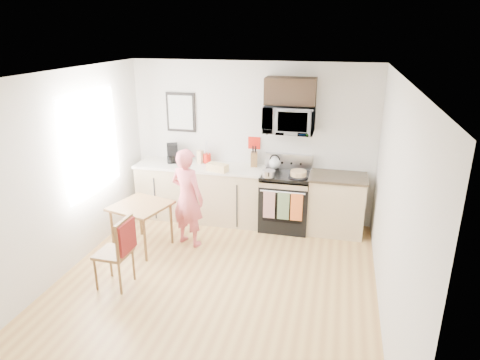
% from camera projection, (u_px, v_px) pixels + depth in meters
% --- Properties ---
extents(floor, '(4.60, 4.60, 0.00)m').
position_uv_depth(floor, '(212.00, 289.00, 5.34)').
color(floor, '#AB7942').
rests_on(floor, ground).
extents(back_wall, '(4.00, 0.04, 2.60)m').
position_uv_depth(back_wall, '(251.00, 143.00, 7.01)').
color(back_wall, beige).
rests_on(back_wall, floor).
extents(front_wall, '(4.00, 0.04, 2.60)m').
position_uv_depth(front_wall, '(105.00, 316.00, 2.79)').
color(front_wall, beige).
rests_on(front_wall, floor).
extents(left_wall, '(0.04, 4.60, 2.60)m').
position_uv_depth(left_wall, '(57.00, 178.00, 5.34)').
color(left_wall, beige).
rests_on(left_wall, floor).
extents(right_wall, '(0.04, 4.60, 2.60)m').
position_uv_depth(right_wall, '(393.00, 208.00, 4.46)').
color(right_wall, beige).
rests_on(right_wall, floor).
extents(ceiling, '(4.00, 4.60, 0.04)m').
position_uv_depth(ceiling, '(207.00, 76.00, 4.46)').
color(ceiling, silver).
rests_on(ceiling, back_wall).
extents(window, '(0.06, 1.40, 1.50)m').
position_uv_depth(window, '(92.00, 143.00, 5.98)').
color(window, white).
rests_on(window, left_wall).
extents(cabinet_left, '(2.10, 0.60, 0.90)m').
position_uv_depth(cabinet_left, '(201.00, 193.00, 7.19)').
color(cabinet_left, tan).
rests_on(cabinet_left, floor).
extents(countertop_left, '(2.14, 0.64, 0.04)m').
position_uv_depth(countertop_left, '(200.00, 167.00, 7.03)').
color(countertop_left, silver).
rests_on(countertop_left, cabinet_left).
extents(cabinet_right, '(0.84, 0.60, 0.90)m').
position_uv_depth(cabinet_right, '(336.00, 205.00, 6.70)').
color(cabinet_right, tan).
rests_on(cabinet_right, floor).
extents(countertop_right, '(0.88, 0.64, 0.04)m').
position_uv_depth(countertop_right, '(338.00, 177.00, 6.55)').
color(countertop_right, black).
rests_on(countertop_right, cabinet_right).
extents(range, '(0.76, 0.70, 1.16)m').
position_uv_depth(range, '(285.00, 202.00, 6.86)').
color(range, black).
rests_on(range, floor).
extents(microwave, '(0.76, 0.51, 0.42)m').
position_uv_depth(microwave, '(289.00, 119.00, 6.51)').
color(microwave, silver).
rests_on(microwave, back_wall).
extents(upper_cabinet, '(0.76, 0.35, 0.40)m').
position_uv_depth(upper_cabinet, '(291.00, 91.00, 6.41)').
color(upper_cabinet, black).
rests_on(upper_cabinet, back_wall).
extents(wall_art, '(0.50, 0.04, 0.65)m').
position_uv_depth(wall_art, '(181.00, 112.00, 7.10)').
color(wall_art, black).
rests_on(wall_art, back_wall).
extents(wall_trivet, '(0.20, 0.02, 0.20)m').
position_uv_depth(wall_trivet, '(254.00, 143.00, 6.98)').
color(wall_trivet, red).
rests_on(wall_trivet, back_wall).
extents(person, '(0.62, 0.51, 1.48)m').
position_uv_depth(person, '(187.00, 198.00, 6.23)').
color(person, '#D53A45').
rests_on(person, floor).
extents(dining_table, '(0.77, 0.77, 0.68)m').
position_uv_depth(dining_table, '(141.00, 210.00, 6.16)').
color(dining_table, brown).
rests_on(dining_table, floor).
extents(chair, '(0.45, 0.41, 0.93)m').
position_uv_depth(chair, '(122.00, 244.00, 5.19)').
color(chair, brown).
rests_on(chair, floor).
extents(knife_block, '(0.13, 0.16, 0.23)m').
position_uv_depth(knife_block, '(254.00, 159.00, 6.96)').
color(knife_block, brown).
rests_on(knife_block, countertop_left).
extents(utensil_crock, '(0.13, 0.13, 0.38)m').
position_uv_depth(utensil_crock, '(207.00, 154.00, 7.11)').
color(utensil_crock, red).
rests_on(utensil_crock, countertop_left).
extents(fruit_bowl, '(0.23, 0.23, 0.09)m').
position_uv_depth(fruit_bowl, '(186.00, 161.00, 7.13)').
color(fruit_bowl, silver).
rests_on(fruit_bowl, countertop_left).
extents(milk_carton, '(0.11, 0.11, 0.22)m').
position_uv_depth(milk_carton, '(200.00, 157.00, 7.12)').
color(milk_carton, tan).
rests_on(milk_carton, countertop_left).
extents(coffee_maker, '(0.25, 0.29, 0.31)m').
position_uv_depth(coffee_maker, '(172.00, 154.00, 7.15)').
color(coffee_maker, black).
rests_on(coffee_maker, countertop_left).
extents(bread_bag, '(0.36, 0.24, 0.12)m').
position_uv_depth(bread_bag, '(218.00, 167.00, 6.73)').
color(bread_bag, '#DFAE75').
rests_on(bread_bag, countertop_left).
extents(cake, '(0.30, 0.30, 0.10)m').
position_uv_depth(cake, '(298.00, 174.00, 6.52)').
color(cake, black).
rests_on(cake, range).
extents(kettle, '(0.19, 0.19, 0.24)m').
position_uv_depth(kettle, '(275.00, 163.00, 6.87)').
color(kettle, silver).
rests_on(kettle, range).
extents(pot, '(0.20, 0.34, 0.10)m').
position_uv_depth(pot, '(269.00, 173.00, 6.53)').
color(pot, silver).
rests_on(pot, range).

